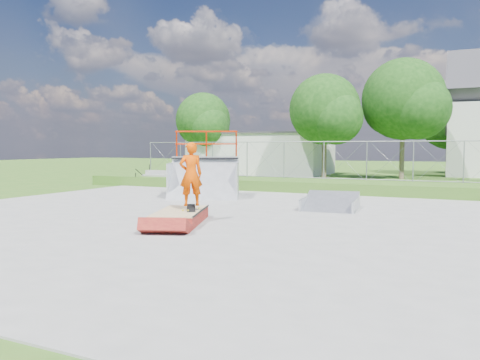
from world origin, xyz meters
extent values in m
plane|color=#31621C|center=(0.00, 0.00, 0.00)|extent=(120.00, 120.00, 0.00)
cube|color=gray|center=(0.00, 0.00, 0.02)|extent=(20.00, 16.00, 0.04)
cube|color=#31621C|center=(0.00, 9.50, 0.25)|extent=(24.00, 3.00, 0.50)
cube|color=maroon|center=(-0.78, -0.88, 0.16)|extent=(1.83, 2.56, 0.32)
cube|color=#A07E5B|center=(-0.78, -0.88, 0.34)|extent=(1.85, 2.58, 0.02)
cube|color=black|center=(-0.57, -0.68, 0.39)|extent=(0.60, 0.79, 0.13)
imported|color=#DC4400|center=(-0.57, -0.68, 1.23)|extent=(0.73, 0.70, 1.68)
cube|color=#B9B9B4|center=(-8.00, 22.00, 1.50)|extent=(10.00, 6.00, 3.00)
cylinder|color=brown|center=(-2.00, 18.00, 1.22)|extent=(0.30, 0.30, 2.45)
sphere|color=#11360E|center=(-2.00, 18.00, 4.41)|extent=(4.48, 4.48, 4.48)
sphere|color=#11360E|center=(-1.16, 17.44, 3.85)|extent=(3.36, 3.36, 3.36)
cylinder|color=brown|center=(2.50, 20.00, 1.40)|extent=(0.30, 0.30, 2.80)
sphere|color=#11360E|center=(2.50, 20.00, 5.04)|extent=(5.12, 5.12, 5.12)
sphere|color=#11360E|center=(3.46, 19.36, 4.40)|extent=(3.84, 3.84, 3.84)
cylinder|color=brown|center=(-12.00, 20.00, 1.14)|extent=(0.30, 0.30, 2.27)
sphere|color=#11360E|center=(-12.00, 20.00, 4.10)|extent=(4.16, 4.16, 4.16)
sphere|color=#11360E|center=(-11.22, 19.48, 3.58)|extent=(3.12, 3.12, 3.12)
cylinder|color=brown|center=(5.00, 28.00, 1.05)|extent=(0.30, 0.30, 2.10)
sphere|color=#11360E|center=(5.00, 28.00, 3.78)|extent=(3.84, 3.84, 3.84)
sphere|color=#11360E|center=(5.72, 27.52, 3.30)|extent=(2.88, 2.88, 2.88)
camera|label=1|loc=(5.86, -11.26, 2.01)|focal=35.00mm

